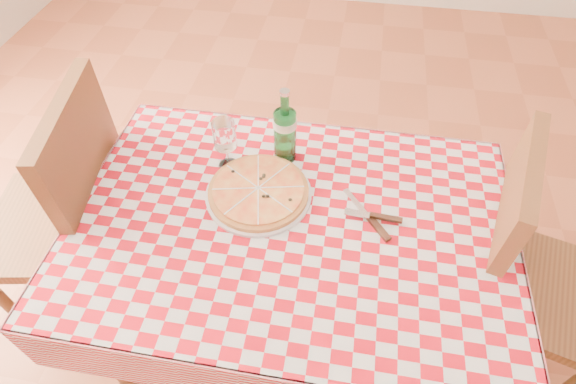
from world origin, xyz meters
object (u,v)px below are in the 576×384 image
at_px(chair_near, 518,264).
at_px(wine_glass, 226,145).
at_px(chair_far, 73,208).
at_px(pizza_plate, 258,191).
at_px(dining_table, 291,241).
at_px(water_bottle, 285,126).

relative_size(chair_near, wine_glass, 5.46).
xyz_separation_m(chair_far, pizza_plate, (0.66, 0.03, 0.18)).
bearing_deg(chair_far, pizza_plate, 172.40).
relative_size(dining_table, water_bottle, 4.49).
relative_size(dining_table, wine_glass, 6.64).
height_order(dining_table, pizza_plate, pizza_plate).
relative_size(dining_table, chair_far, 1.16).
relative_size(chair_far, pizza_plate, 3.17).
bearing_deg(wine_glass, chair_near, -5.70).
height_order(chair_near, water_bottle, water_bottle).
distance_m(chair_far, water_bottle, 0.80).
bearing_deg(dining_table, chair_far, 175.96).
bearing_deg(chair_far, chair_near, 171.52).
bearing_deg(pizza_plate, water_bottle, 74.07).
height_order(chair_far, water_bottle, chair_far).
bearing_deg(chair_far, water_bottle, -173.84).
distance_m(pizza_plate, water_bottle, 0.22).
relative_size(chair_far, water_bottle, 3.89).
height_order(chair_near, chair_far, chair_far).
distance_m(water_bottle, wine_glass, 0.19).
bearing_deg(chair_far, wine_glass, -175.69).
xyz_separation_m(dining_table, chair_far, (-0.78, 0.06, -0.06)).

